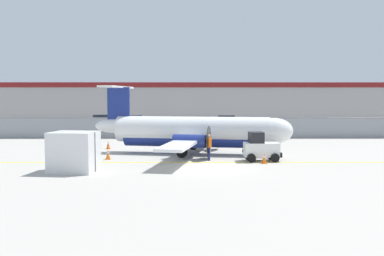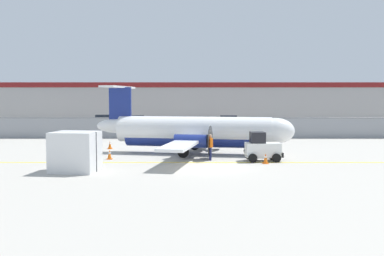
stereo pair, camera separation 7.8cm
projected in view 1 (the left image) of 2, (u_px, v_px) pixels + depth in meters
The scene contains 17 objects.
ground_plane at pixel (207, 162), 26.86m from camera, with size 140.00×140.00×0.01m.
perimeter_fence at pixel (200, 127), 42.74m from camera, with size 98.00×0.10×2.10m.
parking_lot_strip at pixel (198, 129), 54.28m from camera, with size 98.00×17.00×0.12m.
background_building at pixel (196, 102), 72.50m from camera, with size 91.00×8.10×6.50m.
commuter_airplane at pixel (196, 132), 30.92m from camera, with size 14.59×16.02×4.92m.
baggage_tug at pixel (261, 148), 27.42m from camera, with size 2.37×1.45×1.88m.
ground_crew_worker at pixel (209, 146), 27.73m from camera, with size 0.35×0.54×1.70m.
cargo_container at pixel (74, 152), 23.46m from camera, with size 2.64×2.30×2.20m.
traffic_cone_near_left at pixel (108, 145), 33.90m from camera, with size 0.36×0.36×0.64m.
traffic_cone_near_right at pixel (264, 159), 26.39m from camera, with size 0.36×0.36×0.64m.
traffic_cone_far_left at pixel (108, 155), 28.20m from camera, with size 0.36×0.36×0.64m.
parked_car_0 at pixel (102, 120), 59.44m from camera, with size 4.35×2.34×1.58m.
parked_car_1 at pixel (132, 121), 57.44m from camera, with size 4.30×2.21×1.58m.
parked_car_2 at pixel (175, 123), 54.19m from camera, with size 4.25×2.09×1.58m.
parked_car_3 at pixel (226, 121), 57.38m from camera, with size 4.33×2.29×1.58m.
parked_car_4 at pixel (265, 124), 51.05m from camera, with size 4.30×2.21×1.58m.
parked_car_5 at pixel (316, 124), 51.29m from camera, with size 4.33×2.29×1.58m.
Camera 1 is at (-1.10, -24.63, 4.08)m, focal length 40.00 mm.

